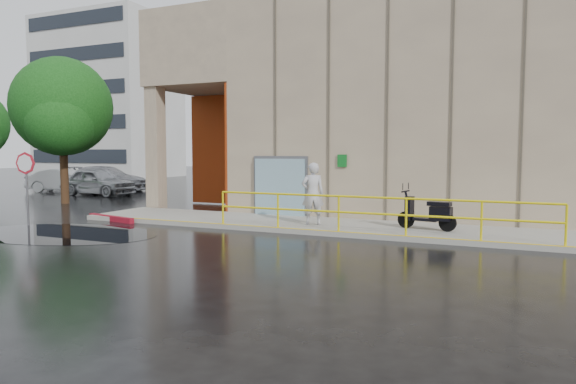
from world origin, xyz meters
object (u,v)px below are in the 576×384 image
Objects in this scene: scooter at (427,203)px; person at (313,194)px; stop_sign at (26,172)px; car_b at (65,180)px; red_curb at (111,218)px; tree_near at (62,110)px; car_a at (98,182)px; car_c at (107,179)px.

person is at bearing -163.19° from scooter.
car_b is (-10.03, 10.82, -1.07)m from stop_sign.
person is 7.29m from red_curb.
scooter is at bearing -7.91° from tree_near.
stop_sign reaches higher than scooter.
stop_sign reaches higher than person.
person is 16.77m from car_a.
person is 19.60m from car_c.
person reaches higher than red_curb.
stop_sign is 7.59m from tree_near.
car_a is 1.05× the size of car_b.
car_b is (-18.85, 7.85, -0.42)m from person.
stop_sign is 0.46× the size of car_c.
car_a is at bearing 115.93° from tree_near.
red_curb is at bearing -131.89° from car_a.
person is at bearing -129.33° from car_c.
car_a is (-15.30, 6.87, -0.36)m from person.
tree_near is at bearing 141.13° from stop_sign.
scooter is 17.16m from tree_near.
car_b is 8.44m from tree_near.
red_curb is 0.54× the size of car_a.
car_b is at bearing 137.14° from tree_near.
scooter is 0.26× the size of tree_near.
stop_sign reaches higher than car_b.
red_curb is 0.46× the size of car_c.
scooter reaches higher than red_curb.
person is 0.44× the size of car_a.
red_curb is 8.25m from tree_near.
person is at bearing 31.48° from stop_sign.
car_b is 2.37m from car_c.
person is 0.80× the size of red_curb.
scooter is 12.70m from stop_sign.
tree_near is at bearing -151.98° from car_a.
car_a reaches higher than car_b.
car_c is at bearing 167.24° from scooter.
scooter is 10.68m from red_curb.
scooter is 0.40× the size of car_a.
car_b is (-11.70, 8.84, 0.60)m from red_curb.
stop_sign is at bearing -9.76° from person.
car_a is 0.84× the size of car_c.
car_a is at bearing 136.02° from red_curb.
scooter is at bearing -124.38° from car_c.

